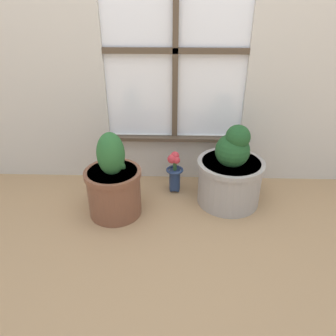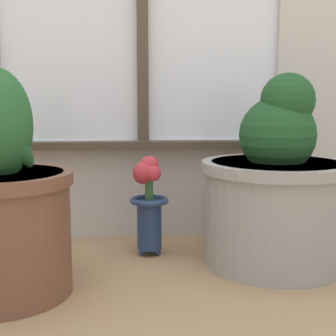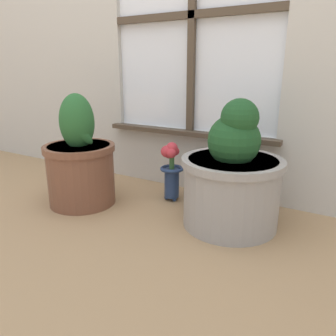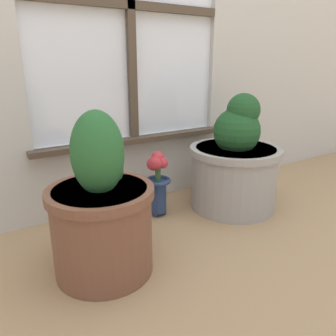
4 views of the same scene
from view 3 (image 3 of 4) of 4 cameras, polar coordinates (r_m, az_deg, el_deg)
The scene contains 4 objects.
ground_plane at distance 1.35m, azimuth -9.31°, elevation -11.62°, with size 10.00×10.00×0.00m, color tan.
potted_plant_left at distance 1.63m, azimuth -15.03°, elevation 0.81°, with size 0.34×0.34×0.53m.
potted_plant_right at distance 1.37m, azimuth 11.06°, elevation -1.79°, with size 0.42×0.42×0.53m.
flower_vase at distance 1.62m, azimuth 0.54°, elevation 0.03°, with size 0.12×0.12×0.30m.
Camera 3 is at (0.78, -0.90, 0.64)m, focal length 35.00 mm.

